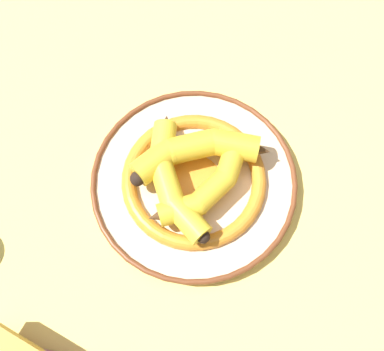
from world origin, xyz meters
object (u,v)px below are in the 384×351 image
at_px(decorative_bowl, 192,181).
at_px(banana_b, 198,151).
at_px(banana_c, 171,179).
at_px(banana_a, 206,189).

height_order(decorative_bowl, banana_b, banana_b).
bearing_deg(banana_c, decorative_bowl, 90.96).
distance_m(banana_a, banana_b, 0.06).
distance_m(decorative_bowl, banana_b, 0.05).
bearing_deg(banana_a, banana_c, 119.51).
bearing_deg(decorative_bowl, banana_a, -147.63).
xyz_separation_m(decorative_bowl, banana_b, (0.03, -0.01, 0.04)).
bearing_deg(banana_c, banana_a, 56.43).
relative_size(banana_a, banana_b, 0.74).
bearing_deg(banana_b, banana_a, 87.22).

